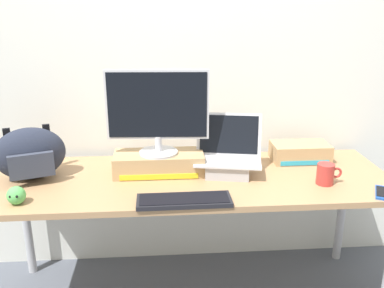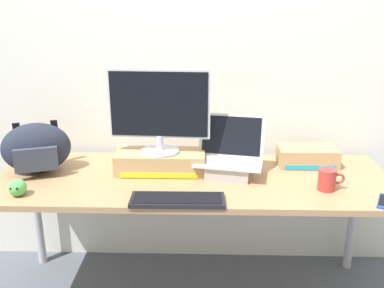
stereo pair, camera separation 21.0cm
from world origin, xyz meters
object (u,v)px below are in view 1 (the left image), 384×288
toner_box_yellow (159,163)px  external_keyboard (184,200)px  messenger_backpack (30,154)px  toner_box_cyan (300,152)px  coffee_mug (326,174)px  cell_phone (383,193)px  plush_toy (16,195)px  desktop_monitor (157,111)px  open_laptop (228,161)px

toner_box_yellow → external_keyboard: bearing=-72.8°
messenger_backpack → toner_box_cyan: 1.46m
messenger_backpack → coffee_mug: size_ratio=3.08×
coffee_mug → messenger_backpack: bearing=172.9°
external_keyboard → toner_box_cyan: toner_box_cyan is taller
cell_phone → plush_toy: (-1.69, 0.03, 0.04)m
external_keyboard → plush_toy: (-0.75, 0.04, 0.03)m
toner_box_yellow → cell_phone: bearing=-18.0°
toner_box_yellow → external_keyboard: size_ratio=1.10×
desktop_monitor → cell_phone: bearing=-14.6°
messenger_backpack → cell_phone: size_ratio=2.33×
messenger_backpack → open_laptop: bearing=-18.9°
desktop_monitor → plush_toy: bearing=-150.4°
messenger_backpack → toner_box_cyan: (1.45, 0.15, -0.08)m
open_laptop → external_keyboard: (-0.25, -0.33, -0.05)m
cell_phone → toner_box_yellow: bearing=-171.5°
messenger_backpack → coffee_mug: bearing=-25.6°
open_laptop → plush_toy: open_laptop is taller
desktop_monitor → messenger_backpack: size_ratio=1.33×
coffee_mug → cell_phone: coffee_mug is taller
external_keyboard → desktop_monitor: bearing=106.9°
open_laptop → messenger_backpack: bearing=-169.7°
open_laptop → plush_toy: bearing=-153.4°
external_keyboard → plush_toy: plush_toy is taller
desktop_monitor → plush_toy: size_ratio=6.31×
external_keyboard → messenger_backpack: (-0.76, 0.34, 0.12)m
messenger_backpack → plush_toy: 0.30m
toner_box_yellow → coffee_mug: (0.82, -0.21, -0.00)m
desktop_monitor → coffee_mug: bearing=-10.7°
cell_phone → desktop_monitor: bearing=-171.4°
desktop_monitor → plush_toy: 0.77m
toner_box_yellow → coffee_mug: bearing=-14.1°
external_keyboard → coffee_mug: coffee_mug is taller
toner_box_yellow → desktop_monitor: desktop_monitor is taller
cell_phone → toner_box_cyan: bearing=144.7°
plush_toy → cell_phone: bearing=-0.9°
open_laptop → coffee_mug: 0.49m
messenger_backpack → coffee_mug: (1.47, -0.18, -0.08)m
external_keyboard → cell_phone: bearing=0.8°
cell_phone → plush_toy: 1.69m
open_laptop → coffee_mug: bearing=-10.0°
coffee_mug → cell_phone: size_ratio=0.76×
desktop_monitor → cell_phone: desktop_monitor is taller
cell_phone → plush_toy: bearing=-154.4°
desktop_monitor → cell_phone: (1.05, -0.34, -0.33)m
messenger_backpack → desktop_monitor: bearing=-16.4°
desktop_monitor → toner_box_cyan: size_ratio=1.63×
plush_toy → messenger_backpack: bearing=92.3°
toner_box_cyan → plush_toy: bearing=-163.0°
open_laptop → cell_phone: (0.69, -0.31, -0.06)m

